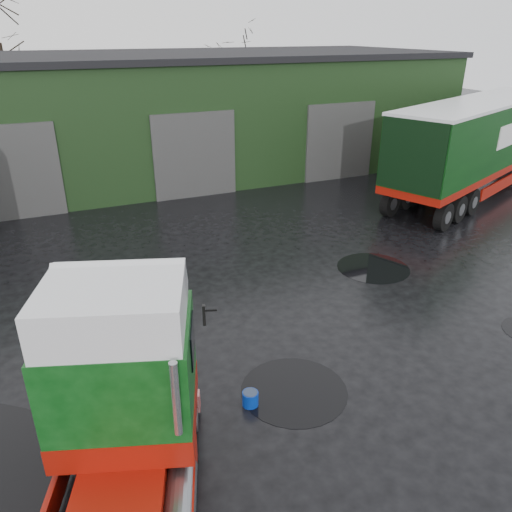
{
  "coord_description": "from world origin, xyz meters",
  "views": [
    {
      "loc": [
        -4.62,
        -8.71,
        7.5
      ],
      "look_at": [
        0.4,
        2.93,
        1.7
      ],
      "focal_mm": 35.0,
      "sensor_mm": 36.0,
      "label": 1
    }
  ],
  "objects": [
    {
      "name": "puddle_1",
      "position": [
        5.18,
        3.84,
        0.0
      ],
      "size": [
        2.46,
        2.46,
        0.01
      ],
      "primitive_type": "cylinder",
      "color": "black",
      "rests_on": "ground"
    },
    {
      "name": "hero_tractor",
      "position": [
        -4.5,
        -3.0,
        1.95
      ],
      "size": [
        4.52,
        6.79,
        3.89
      ],
      "primitive_type": null,
      "rotation": [
        0.0,
        0.0,
        -0.32
      ],
      "color": "#0E4515",
      "rests_on": "ground"
    },
    {
      "name": "wash_bucket",
      "position": [
        -1.34,
        -0.8,
        0.17
      ],
      "size": [
        0.41,
        0.41,
        0.33
      ],
      "primitive_type": "cylinder",
      "rotation": [
        0.0,
        0.0,
        0.16
      ],
      "color": "#072CA5",
      "rests_on": "ground"
    },
    {
      "name": "tree_back_b",
      "position": [
        10.0,
        30.0,
        3.75
      ],
      "size": [
        4.4,
        4.4,
        7.5
      ],
      "primitive_type": null,
      "color": "black",
      "rests_on": "ground"
    },
    {
      "name": "tree_back_a",
      "position": [
        -6.0,
        30.0,
        4.75
      ],
      "size": [
        4.4,
        4.4,
        9.5
      ],
      "primitive_type": null,
      "color": "black",
      "rests_on": "ground"
    },
    {
      "name": "puddle_0",
      "position": [
        -0.25,
        -0.76,
        0.0
      ],
      "size": [
        2.43,
        2.43,
        0.01
      ],
      "primitive_type": "cylinder",
      "color": "black",
      "rests_on": "ground"
    },
    {
      "name": "lorry_right",
      "position": [
        14.58,
        9.0,
        2.28
      ],
      "size": [
        17.12,
        9.47,
        4.55
      ],
      "primitive_type": null,
      "rotation": [
        0.0,
        0.0,
        -1.17
      ],
      "color": "silver",
      "rests_on": "ground"
    },
    {
      "name": "warehouse",
      "position": [
        2.0,
        20.0,
        3.16
      ],
      "size": [
        32.4,
        12.4,
        6.3
      ],
      "color": "black",
      "rests_on": "ground"
    },
    {
      "name": "ground",
      "position": [
        0.0,
        0.0,
        0.0
      ],
      "size": [
        100.0,
        100.0,
        0.0
      ],
      "primitive_type": "plane",
      "color": "black"
    }
  ]
}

